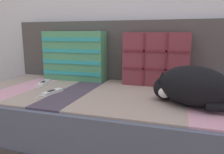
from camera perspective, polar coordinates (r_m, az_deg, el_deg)
couch at (r=1.37m, az=2.67°, el=-11.69°), size 1.94×0.90×0.39m
sofa_backrest at (r=1.64m, az=6.25°, el=6.86°), size 1.90×0.14×0.43m
throw_pillow_quilted at (r=1.48m, az=11.39°, el=4.60°), size 0.42×0.14×0.35m
throw_pillow_striped at (r=1.65m, az=-9.73°, el=5.48°), size 0.46×0.14×0.36m
sleeping_cat at (r=1.10m, az=19.57°, el=-2.44°), size 0.40×0.32×0.19m
game_remote_near at (r=1.30m, az=-15.49°, el=-3.89°), size 0.08×0.19×0.02m
game_remote_far at (r=1.56m, az=-17.45°, el=-1.53°), size 0.08×0.20×0.02m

